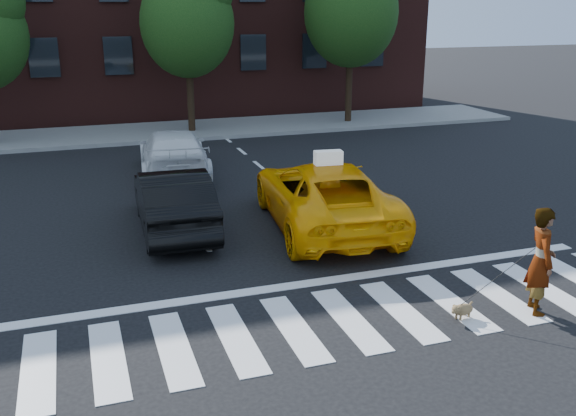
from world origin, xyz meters
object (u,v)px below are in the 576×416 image
at_px(tree_mid, 188,11).
at_px(dog, 462,310).
at_px(tree_right, 352,0).
at_px(woman, 541,261).
at_px(taxi, 324,194).
at_px(white_suv, 174,153).
at_px(black_sedan, 173,200).

height_order(tree_mid, dog, tree_mid).
height_order(tree_right, woman, tree_right).
xyz_separation_m(taxi, dog, (0.42, -5.26, -0.62)).
height_order(white_suv, woman, woman).
xyz_separation_m(tree_right, white_suv, (-8.81, -6.50, -4.54)).
bearing_deg(tree_mid, dog, -85.81).
distance_m(taxi, black_sedan, 3.59).
distance_m(black_sedan, woman, 8.23).
bearing_deg(white_suv, taxi, 120.28).
relative_size(tree_mid, dog, 13.96).
height_order(taxi, white_suv, taxi).
xyz_separation_m(taxi, white_suv, (-2.68, 5.83, -0.06)).
xyz_separation_m(woman, dog, (-1.39, 0.17, -0.79)).
relative_size(black_sedan, dog, 8.82).
xyz_separation_m(white_suv, woman, (4.49, -11.26, 0.23)).
height_order(taxi, black_sedan, taxi).
distance_m(taxi, dog, 5.31).
relative_size(tree_mid, white_suv, 1.42).
xyz_separation_m(tree_right, dog, (-5.71, -17.59, -5.09)).
height_order(black_sedan, woman, woman).
distance_m(taxi, woman, 5.73).
height_order(tree_mid, tree_right, tree_right).
relative_size(tree_right, black_sedan, 1.72).
bearing_deg(taxi, white_suv, -58.68).
xyz_separation_m(tree_mid, black_sedan, (-2.62, -11.47, -4.11)).
bearing_deg(woman, tree_mid, 29.53).
bearing_deg(woman, dog, 103.82).
distance_m(tree_mid, dog, 18.25).
bearing_deg(tree_right, white_suv, -143.57).
relative_size(black_sedan, white_suv, 0.90).
bearing_deg(white_suv, dog, 111.24).
bearing_deg(black_sedan, white_suv, -97.06).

